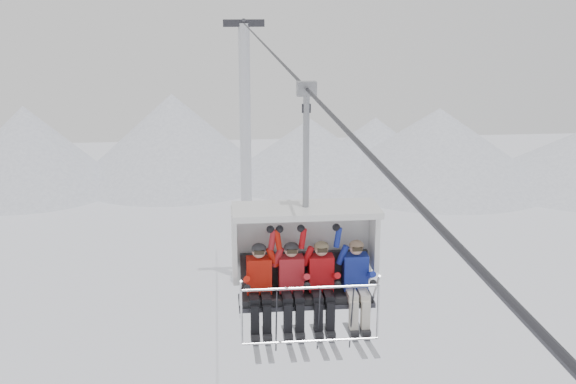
{
  "coord_description": "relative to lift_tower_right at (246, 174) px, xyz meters",
  "views": [
    {
      "loc": [
        -1.35,
        -13.76,
        14.7
      ],
      "look_at": [
        0.0,
        0.0,
        10.88
      ],
      "focal_mm": 45.0,
      "sensor_mm": 36.0,
      "label": 1
    }
  ],
  "objects": [
    {
      "name": "ridgeline",
      "position": [
        -1.58,
        20.05,
        -2.94
      ],
      "size": [
        72.0,
        21.0,
        7.0
      ],
      "color": "white",
      "rests_on": "ground"
    },
    {
      "name": "skier_far_left",
      "position": [
        -0.76,
        -25.07,
        4.42
      ],
      "size": [
        0.4,
        1.69,
        1.6
      ],
      "color": "red",
      "rests_on": "chairlift_carrier"
    },
    {
      "name": "skier_center_left",
      "position": [
        -0.24,
        -25.07,
        4.42
      ],
      "size": [
        0.4,
        1.69,
        1.6
      ],
      "color": "red",
      "rests_on": "chairlift_carrier"
    },
    {
      "name": "chairlift_carrier",
      "position": [
        0.0,
        -24.76,
        4.89
      ],
      "size": [
        2.33,
        1.17,
        3.98
      ],
      "color": "black",
      "rests_on": "haul_cable"
    },
    {
      "name": "lift_tower_right",
      "position": [
        0.0,
        0.0,
        0.0
      ],
      "size": [
        2.0,
        1.8,
        13.48
      ],
      "color": "silver",
      "rests_on": "ground"
    },
    {
      "name": "skier_far_right",
      "position": [
        0.81,
        -25.07,
        4.42
      ],
      "size": [
        0.4,
        1.69,
        1.6
      ],
      "color": "#192A97",
      "rests_on": "chairlift_carrier"
    },
    {
      "name": "haul_cable",
      "position": [
        0.0,
        -22.0,
        7.52
      ],
      "size": [
        0.06,
        50.0,
        0.06
      ],
      "primitive_type": "cylinder",
      "rotation": [
        1.57,
        0.0,
        0.0
      ],
      "color": "#2B2B30",
      "rests_on": "lift_tower_left"
    },
    {
      "name": "skier_center_right",
      "position": [
        0.25,
        -25.07,
        4.42
      ],
      "size": [
        0.4,
        1.69,
        1.6
      ],
      "color": "red",
      "rests_on": "chairlift_carrier"
    }
  ]
}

